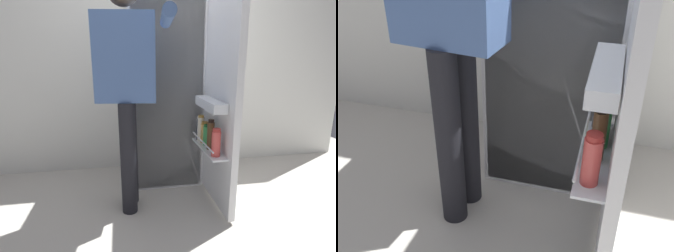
% 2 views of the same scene
% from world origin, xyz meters
% --- Properties ---
extents(ground_plane, '(5.47, 5.47, 0.00)m').
position_xyz_m(ground_plane, '(0.00, 0.00, 0.00)').
color(ground_plane, '#B7B2A8').
extents(kitchen_wall, '(4.40, 0.10, 2.53)m').
position_xyz_m(kitchen_wall, '(0.00, 0.90, 1.27)').
color(kitchen_wall, silver).
rests_on(kitchen_wall, ground_plane).
extents(refrigerator, '(0.70, 1.24, 1.73)m').
position_xyz_m(refrigerator, '(0.03, 0.49, 0.86)').
color(refrigerator, white).
rests_on(refrigerator, ground_plane).
extents(person, '(0.57, 0.80, 1.75)m').
position_xyz_m(person, '(-0.35, 0.01, 1.06)').
color(person, black).
rests_on(person, ground_plane).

